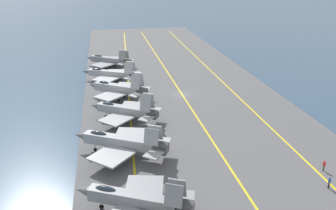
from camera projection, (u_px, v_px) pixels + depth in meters
name	position (u px, v px, depth m)	size (l,w,h in m)	color
ground_plane	(182.00, 96.00, 87.88)	(2000.00, 2000.00, 0.00)	#334C66
carrier_deck	(182.00, 95.00, 87.80)	(199.29, 47.51, 0.40)	#565659
deck_stripe_foul_line	(232.00, 91.00, 89.93)	(179.37, 0.36, 0.01)	yellow
deck_stripe_centerline	(182.00, 94.00, 87.73)	(179.37, 0.36, 0.01)	yellow
deck_stripe_edge_line	(129.00, 98.00, 85.53)	(179.37, 0.36, 0.01)	yellow
parked_jet_nearest	(135.00, 200.00, 44.52)	(13.35, 15.62, 5.92)	gray
parked_jet_second	(121.00, 142.00, 58.58)	(14.05, 16.48, 6.11)	#93999E
parked_jet_third	(125.00, 110.00, 71.85)	(13.08, 14.75, 6.51)	#93999E
parked_jet_fourth	(118.00, 88.00, 83.52)	(13.54, 14.96, 7.00)	#9EA3A8
parked_jet_fifth	(111.00, 74.00, 96.46)	(12.82, 16.42, 6.02)	#A8AAAF
parked_jet_sixth	(109.00, 60.00, 110.25)	(13.67, 15.24, 5.80)	gray
crew_blue_vest	(329.00, 182.00, 50.45)	(0.43, 0.46, 1.83)	#232328
crew_red_vest	(324.00, 165.00, 54.78)	(0.44, 0.46, 1.78)	#4C473D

